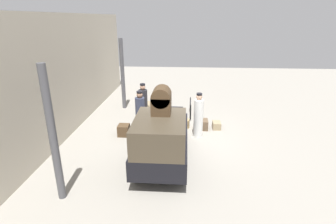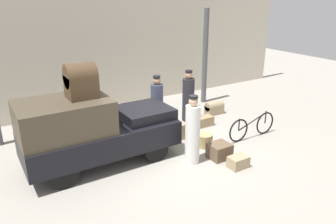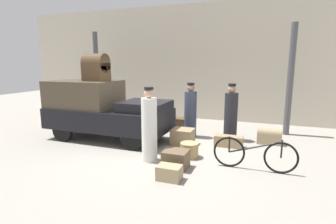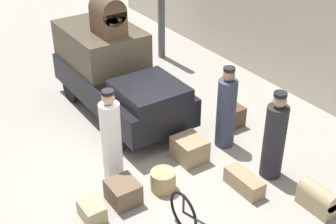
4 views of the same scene
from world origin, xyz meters
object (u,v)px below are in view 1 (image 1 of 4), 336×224
object	(u,v)px
trunk_umber_medium	(159,117)
trunk_wicker_pale	(124,130)
porter_carrying_trunk	(198,117)
wicker_basket	(184,123)
trunk_barrel_dark	(148,107)
bicycle	(190,108)
porter_standing_middle	(143,104)
trunk_on_truck_roof	(161,100)
truck	(162,137)
suitcase_tan_flat	(217,125)
suitcase_small_leather	(162,126)
conductor_in_dark_uniform	(140,113)
trunk_large_brown	(202,124)

from	to	relation	value
trunk_umber_medium	trunk_wicker_pale	world-z (taller)	trunk_wicker_pale
porter_carrying_trunk	trunk_wicker_pale	size ratio (longest dim) A/B	3.83
wicker_basket	trunk_barrel_dark	bearing A→B (deg)	44.74
bicycle	porter_standing_middle	bearing A→B (deg)	110.09
trunk_wicker_pale	trunk_on_truck_roof	xyz separation A→B (m)	(-2.08, -1.68, 1.90)
porter_standing_middle	trunk_barrel_dark	size ratio (longest dim) A/B	2.59
bicycle	porter_standing_middle	xyz separation A→B (m)	(-0.77, 2.09, 0.41)
truck	trunk_umber_medium	xyz separation A→B (m)	(3.67, 0.49, -0.76)
bicycle	trunk_on_truck_roof	bearing A→B (deg)	168.39
trunk_umber_medium	wicker_basket	bearing A→B (deg)	-124.21
trunk_on_truck_roof	porter_standing_middle	bearing A→B (deg)	17.23
trunk_wicker_pale	trunk_on_truck_roof	distance (m)	3.28
suitcase_tan_flat	wicker_basket	bearing A→B (deg)	89.05
trunk_on_truck_roof	suitcase_tan_flat	bearing A→B (deg)	-33.57
porter_standing_middle	trunk_wicker_pale	size ratio (longest dim) A/B	3.70
trunk_wicker_pale	trunk_barrel_dark	world-z (taller)	trunk_barrel_dark
porter_standing_middle	porter_carrying_trunk	distance (m)	2.81
wicker_basket	suitcase_small_leather	size ratio (longest dim) A/B	0.74
conductor_in_dark_uniform	wicker_basket	bearing A→B (deg)	-74.91
porter_standing_middle	trunk_wicker_pale	bearing A→B (deg)	162.98
wicker_basket	trunk_large_brown	distance (m)	0.73
conductor_in_dark_uniform	trunk_large_brown	xyz separation A→B (m)	(0.38, -2.48, -0.57)
wicker_basket	trunk_barrel_dark	size ratio (longest dim) A/B	0.68
conductor_in_dark_uniform	trunk_on_truck_roof	size ratio (longest dim) A/B	2.11
truck	bicycle	size ratio (longest dim) A/B	2.13
trunk_on_truck_roof	porter_carrying_trunk	bearing A→B (deg)	-28.22
conductor_in_dark_uniform	suitcase_tan_flat	size ratio (longest dim) A/B	3.57
trunk_umber_medium	trunk_on_truck_roof	world-z (taller)	trunk_on_truck_roof
porter_carrying_trunk	trunk_large_brown	distance (m)	0.95
porter_carrying_trunk	suitcase_small_leather	distance (m)	1.57
porter_carrying_trunk	trunk_wicker_pale	xyz separation A→B (m)	(-0.14, 2.87, -0.58)
conductor_in_dark_uniform	suitcase_small_leather	xyz separation A→B (m)	(0.03, -0.87, -0.54)
porter_standing_middle	trunk_on_truck_roof	size ratio (longest dim) A/B	2.11
porter_standing_middle	suitcase_tan_flat	world-z (taller)	porter_standing_middle
suitcase_small_leather	trunk_on_truck_roof	size ratio (longest dim) A/B	0.74
trunk_wicker_pale	bicycle	bearing A→B (deg)	-46.88
suitcase_small_leather	trunk_large_brown	bearing A→B (deg)	-77.83
trunk_wicker_pale	trunk_large_brown	world-z (taller)	trunk_wicker_pale
trunk_large_brown	trunk_on_truck_roof	distance (m)	3.77
porter_carrying_trunk	trunk_on_truck_roof	world-z (taller)	trunk_on_truck_roof
bicycle	trunk_umber_medium	size ratio (longest dim) A/B	2.28
porter_standing_middle	trunk_large_brown	bearing A→B (deg)	-107.91
suitcase_small_leather	wicker_basket	bearing A→B (deg)	-63.40
porter_standing_middle	suitcase_small_leather	xyz separation A→B (m)	(-1.17, -0.94, -0.54)
trunk_on_truck_roof	trunk_barrel_dark	bearing A→B (deg)	13.20
wicker_basket	trunk_barrel_dark	xyz separation A→B (m)	(1.81, 1.79, 0.05)
bicycle	trunk_barrel_dark	size ratio (longest dim) A/B	2.67
suitcase_tan_flat	trunk_wicker_pale	bearing A→B (deg)	104.13
porter_carrying_trunk	trunk_large_brown	xyz separation A→B (m)	(0.71, -0.19, -0.60)
trunk_umber_medium	conductor_in_dark_uniform	bearing A→B (deg)	154.34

